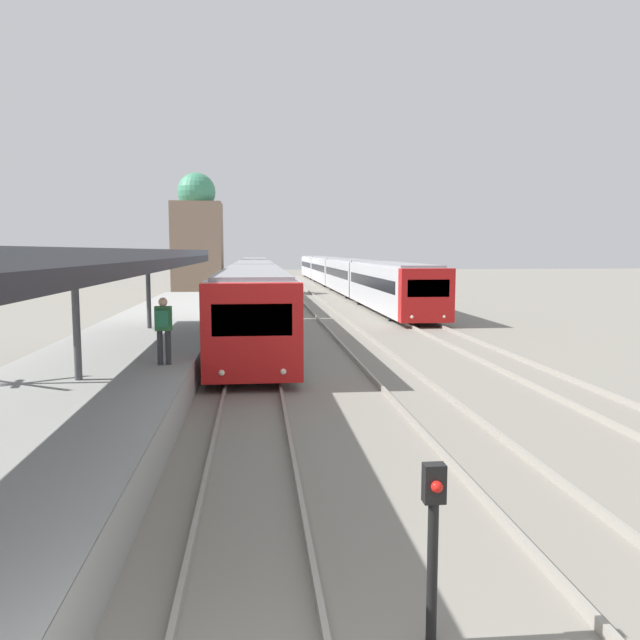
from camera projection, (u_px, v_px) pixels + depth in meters
platform_canopy at (76, 255)px, 13.31m from camera, size 4.00×22.97×2.84m
person_on_platform at (163, 325)px, 15.28m from camera, size 0.40×0.40×1.66m
train_near at (254, 281)px, 41.66m from camera, size 2.64×52.26×2.96m
train_far at (339, 272)px, 60.68m from camera, size 2.60×63.60×2.96m
signal_post_near at (433, 533)px, 5.70m from camera, size 0.20×0.22×1.74m
distant_domed_building at (197, 238)px, 52.43m from camera, size 4.11×4.11×10.14m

